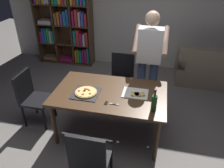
% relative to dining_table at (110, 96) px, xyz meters
% --- Properties ---
extents(ground_plane, '(12.00, 12.00, 0.00)m').
position_rel_dining_table_xyz_m(ground_plane, '(0.00, 0.00, -0.68)').
color(ground_plane, gray).
extents(back_wall, '(6.40, 0.10, 2.80)m').
position_rel_dining_table_xyz_m(back_wall, '(0.00, 2.60, 0.72)').
color(back_wall, silver).
rests_on(back_wall, ground_plane).
extents(dining_table, '(1.60, 0.97, 0.75)m').
position_rel_dining_table_xyz_m(dining_table, '(0.00, 0.00, 0.00)').
color(dining_table, '#4C331E').
rests_on(dining_table, ground_plane).
extents(chair_near_camera, '(0.42, 0.42, 0.90)m').
position_rel_dining_table_xyz_m(chair_near_camera, '(-0.00, -0.97, -0.17)').
color(chair_near_camera, black).
rests_on(chair_near_camera, ground_plane).
extents(chair_far_side, '(0.42, 0.42, 0.90)m').
position_rel_dining_table_xyz_m(chair_far_side, '(0.00, 0.97, -0.17)').
color(chair_far_side, black).
rests_on(chair_far_side, ground_plane).
extents(chair_left_end, '(0.42, 0.42, 0.90)m').
position_rel_dining_table_xyz_m(chair_left_end, '(-1.29, 0.00, -0.17)').
color(chair_left_end, black).
rests_on(chair_left_end, ground_plane).
extents(couch, '(1.73, 0.91, 0.85)m').
position_rel_dining_table_xyz_m(couch, '(1.90, 1.99, -0.37)').
color(couch, gray).
rests_on(couch, ground_plane).
extents(bookshelf, '(1.40, 0.35, 1.95)m').
position_rel_dining_table_xyz_m(bookshelf, '(-1.66, 2.37, 0.31)').
color(bookshelf, '#513823').
rests_on(bookshelf, ground_plane).
extents(person_serving_pizza, '(0.55, 0.54, 1.75)m').
position_rel_dining_table_xyz_m(person_serving_pizza, '(0.48, 0.75, 0.32)').
color(person_serving_pizza, '#38476B').
rests_on(person_serving_pizza, ground_plane).
extents(pepperoni_pizza_on_tray, '(0.37, 0.37, 0.04)m').
position_rel_dining_table_xyz_m(pepperoni_pizza_on_tray, '(-0.32, -0.10, 0.09)').
color(pepperoni_pizza_on_tray, '#2D2D33').
rests_on(pepperoni_pizza_on_tray, dining_table).
extents(pizza_slices_on_towel, '(0.36, 0.28, 0.03)m').
position_rel_dining_table_xyz_m(pizza_slices_on_towel, '(0.38, 0.03, 0.08)').
color(pizza_slices_on_towel, white).
rests_on(pizza_slices_on_towel, dining_table).
extents(wine_bottle, '(0.07, 0.07, 0.32)m').
position_rel_dining_table_xyz_m(wine_bottle, '(0.63, -0.29, 0.19)').
color(wine_bottle, '#194723').
rests_on(wine_bottle, dining_table).
extents(kitchen_scissors, '(0.19, 0.08, 0.01)m').
position_rel_dining_table_xyz_m(kitchen_scissors, '(0.05, -0.27, 0.08)').
color(kitchen_scissors, silver).
rests_on(kitchen_scissors, dining_table).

